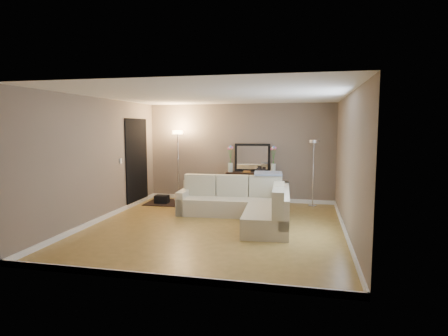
% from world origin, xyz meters
% --- Properties ---
extents(floor, '(5.00, 5.50, 0.01)m').
position_xyz_m(floor, '(0.00, 0.00, -0.01)').
color(floor, olive).
rests_on(floor, ground).
extents(ceiling, '(5.00, 5.50, 0.01)m').
position_xyz_m(ceiling, '(0.00, 0.00, 2.60)').
color(ceiling, white).
rests_on(ceiling, ground).
extents(wall_back, '(5.00, 0.02, 2.60)m').
position_xyz_m(wall_back, '(0.00, 2.76, 1.30)').
color(wall_back, '#786A5C').
rests_on(wall_back, ground).
extents(wall_front, '(5.00, 0.02, 2.60)m').
position_xyz_m(wall_front, '(0.00, -2.76, 1.30)').
color(wall_front, '#786A5C').
rests_on(wall_front, ground).
extents(wall_left, '(0.02, 5.50, 2.60)m').
position_xyz_m(wall_left, '(-2.51, 0.00, 1.30)').
color(wall_left, '#786A5C').
rests_on(wall_left, ground).
extents(wall_right, '(0.02, 5.50, 2.60)m').
position_xyz_m(wall_right, '(2.51, 0.00, 1.30)').
color(wall_right, '#786A5C').
rests_on(wall_right, ground).
extents(baseboard_back, '(5.00, 0.03, 0.10)m').
position_xyz_m(baseboard_back, '(0.00, 2.73, 0.05)').
color(baseboard_back, white).
rests_on(baseboard_back, ground).
extents(baseboard_front, '(5.00, 0.03, 0.10)m').
position_xyz_m(baseboard_front, '(0.00, -2.73, 0.05)').
color(baseboard_front, white).
rests_on(baseboard_front, ground).
extents(baseboard_left, '(0.03, 5.50, 0.10)m').
position_xyz_m(baseboard_left, '(-2.48, 0.00, 0.05)').
color(baseboard_left, white).
rests_on(baseboard_left, ground).
extents(baseboard_right, '(0.03, 5.50, 0.10)m').
position_xyz_m(baseboard_right, '(2.48, 0.00, 0.05)').
color(baseboard_right, white).
rests_on(baseboard_right, ground).
extents(doorway, '(0.02, 1.20, 2.20)m').
position_xyz_m(doorway, '(-2.48, 1.70, 1.10)').
color(doorway, black).
rests_on(doorway, ground).
extents(switch_plate, '(0.02, 0.08, 0.12)m').
position_xyz_m(switch_plate, '(-2.48, 0.85, 1.20)').
color(switch_plate, white).
rests_on(switch_plate, ground).
extents(sectional_sofa, '(2.62, 2.43, 0.88)m').
position_xyz_m(sectional_sofa, '(0.49, 0.78, 0.32)').
color(sectional_sofa, beige).
rests_on(sectional_sofa, floor).
extents(throw_blanket, '(0.66, 0.43, 0.08)m').
position_xyz_m(throw_blanket, '(0.90, 1.41, 0.93)').
color(throw_blanket, gray).
rests_on(throw_blanket, sectional_sofa).
extents(console_table, '(1.34, 0.42, 0.81)m').
position_xyz_m(console_table, '(0.28, 2.49, 0.46)').
color(console_table, black).
rests_on(console_table, floor).
extents(leaning_mirror, '(0.94, 0.09, 0.73)m').
position_xyz_m(leaning_mirror, '(0.36, 2.66, 1.19)').
color(leaning_mirror, black).
rests_on(leaning_mirror, console_table).
extents(table_decor, '(0.56, 0.13, 0.13)m').
position_xyz_m(table_decor, '(0.36, 2.45, 0.84)').
color(table_decor, '#C87123').
rests_on(table_decor, console_table).
extents(flower_vase_left, '(0.15, 0.13, 0.70)m').
position_xyz_m(flower_vase_left, '(-0.20, 2.46, 1.10)').
color(flower_vase_left, silver).
rests_on(flower_vase_left, console_table).
extents(flower_vase_right, '(0.15, 0.13, 0.70)m').
position_xyz_m(flower_vase_right, '(0.92, 2.52, 1.10)').
color(flower_vase_right, silver).
rests_on(flower_vase_right, console_table).
extents(floor_lamp_lit, '(0.27, 0.27, 1.89)m').
position_xyz_m(floor_lamp_lit, '(-1.61, 2.38, 1.33)').
color(floor_lamp_lit, silver).
rests_on(floor_lamp_lit, floor).
extents(floor_lamp_unlit, '(0.27, 0.27, 1.67)m').
position_xyz_m(floor_lamp_unlit, '(1.93, 2.40, 1.18)').
color(floor_lamp_unlit, silver).
rests_on(floor_lamp_unlit, floor).
extents(charcoal_rug, '(1.25, 0.95, 0.02)m').
position_xyz_m(charcoal_rug, '(-1.71, 2.02, 0.01)').
color(charcoal_rug, black).
rests_on(charcoal_rug, floor).
extents(black_bag, '(0.35, 0.26, 0.23)m').
position_xyz_m(black_bag, '(-1.91, 1.91, 0.11)').
color(black_bag, black).
rests_on(black_bag, charcoal_rug).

